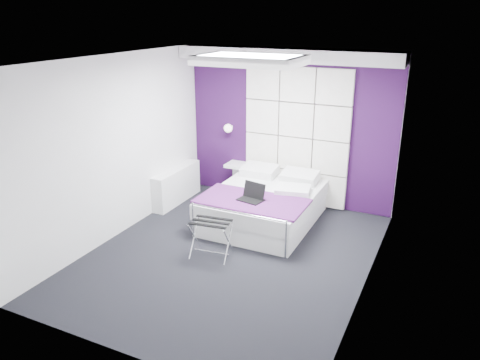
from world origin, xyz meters
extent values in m
plane|color=black|center=(0.00, 0.00, 0.00)|extent=(4.40, 4.40, 0.00)
plane|color=white|center=(0.00, 0.00, 2.60)|extent=(4.40, 4.40, 0.00)
plane|color=silver|center=(0.00, 2.20, 1.30)|extent=(3.60, 0.00, 3.60)
plane|color=silver|center=(-1.80, 0.00, 1.30)|extent=(0.00, 4.40, 4.40)
plane|color=silver|center=(1.80, 0.00, 1.30)|extent=(0.00, 4.40, 4.40)
cube|color=#2E0D3A|center=(0.00, 2.19, 1.30)|extent=(3.58, 0.02, 2.58)
cube|color=white|center=(0.00, 1.95, 2.50)|extent=(3.58, 0.50, 0.20)
sphere|color=white|center=(-1.05, 2.06, 1.22)|extent=(0.15, 0.15, 0.15)
cube|color=white|center=(-1.69, 1.30, 0.30)|extent=(0.22, 1.20, 0.60)
cube|color=white|center=(0.00, 1.17, 0.14)|extent=(1.49, 1.86, 0.28)
cube|color=silver|center=(0.00, 1.17, 0.40)|extent=(1.53, 1.90, 0.23)
cube|color=#58185B|center=(0.00, 0.71, 0.53)|extent=(1.59, 0.84, 0.03)
cube|color=white|center=(-0.82, 2.02, 0.58)|extent=(0.47, 0.37, 0.05)
cube|color=black|center=(-0.23, -0.13, 0.50)|extent=(0.52, 0.38, 0.01)
cube|color=black|center=(-0.02, 0.69, 0.55)|extent=(0.36, 0.25, 0.02)
cube|color=black|center=(-0.02, 0.81, 0.68)|extent=(0.36, 0.01, 0.24)
camera|label=1|loc=(2.55, -5.06, 3.14)|focal=35.00mm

